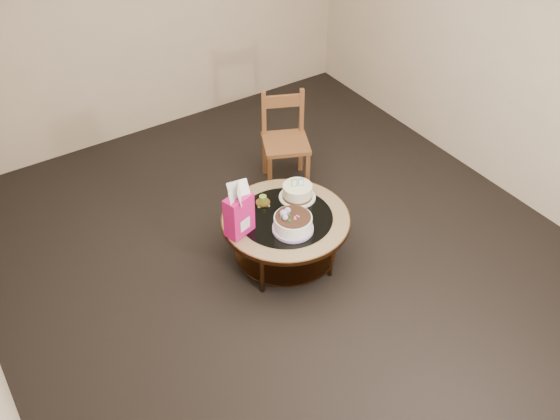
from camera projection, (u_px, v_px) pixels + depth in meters
ground at (285, 259)px, 5.16m from camera, size 5.00×5.00×0.00m
room_walls at (287, 93)px, 4.18m from camera, size 4.52×5.02×2.61m
coffee_table at (286, 224)px, 4.92m from camera, size 1.02×1.02×0.46m
decorated_cake at (293, 224)px, 4.71m from camera, size 0.32×0.32×0.18m
cream_cake at (297, 192)px, 5.01m from camera, size 0.30×0.30×0.19m
gift_bag at (239, 210)px, 4.59m from camera, size 0.24×0.20×0.44m
pillar_candle at (263, 201)px, 4.97m from camera, size 0.12×0.12×0.09m
dining_chair at (285, 140)px, 5.72m from camera, size 0.54×0.54×0.88m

